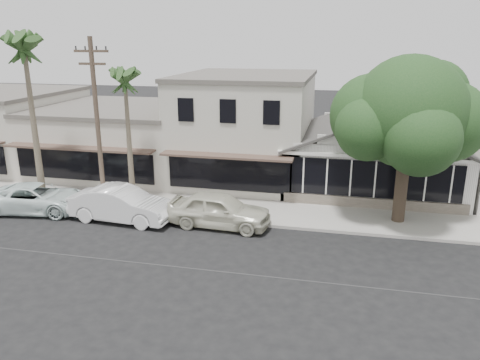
% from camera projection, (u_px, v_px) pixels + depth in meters
% --- Properties ---
extents(ground, '(140.00, 140.00, 0.00)m').
position_uv_depth(ground, '(251.00, 275.00, 18.33)').
color(ground, black).
rests_on(ground, ground).
extents(sidewalk_north, '(90.00, 3.50, 0.15)m').
position_uv_depth(sidewalk_north, '(135.00, 202.00, 26.28)').
color(sidewalk_north, '#9E9991').
rests_on(sidewalk_north, ground).
extents(corner_shop, '(10.40, 8.60, 5.10)m').
position_uv_depth(corner_shop, '(373.00, 147.00, 28.18)').
color(corner_shop, white).
rests_on(corner_shop, ground).
extents(row_building_near, '(8.00, 10.00, 6.50)m').
position_uv_depth(row_building_near, '(247.00, 128.00, 30.62)').
color(row_building_near, beige).
rests_on(row_building_near, ground).
extents(row_building_midnear, '(10.00, 10.00, 4.20)m').
position_uv_depth(row_building_midnear, '(121.00, 139.00, 32.82)').
color(row_building_midnear, beige).
rests_on(row_building_midnear, ground).
extents(utility_pole, '(1.80, 0.24, 9.00)m').
position_uv_depth(utility_pole, '(97.00, 123.00, 23.67)').
color(utility_pole, brown).
rests_on(utility_pole, ground).
extents(car_0, '(5.15, 2.30, 1.72)m').
position_uv_depth(car_0, '(219.00, 210.00, 22.86)').
color(car_0, beige).
rests_on(car_0, ground).
extents(car_1, '(5.43, 2.24, 1.75)m').
position_uv_depth(car_1, '(122.00, 204.00, 23.55)').
color(car_1, white).
rests_on(car_1, ground).
extents(car_2, '(5.70, 3.20, 1.51)m').
position_uv_depth(car_2, '(37.00, 198.00, 24.82)').
color(car_2, white).
rests_on(car_2, ground).
extents(shade_tree, '(7.43, 6.72, 8.25)m').
position_uv_depth(shade_tree, '(407.00, 115.00, 22.13)').
color(shade_tree, '#443729').
rests_on(shade_tree, ground).
extents(palm_east, '(2.44, 2.44, 7.85)m').
position_uv_depth(palm_east, '(125.00, 81.00, 24.16)').
color(palm_east, '#726651').
rests_on(palm_east, ground).
extents(palm_mid, '(3.51, 3.51, 9.70)m').
position_uv_depth(palm_mid, '(24.00, 49.00, 23.94)').
color(palm_mid, '#726651').
rests_on(palm_mid, ground).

